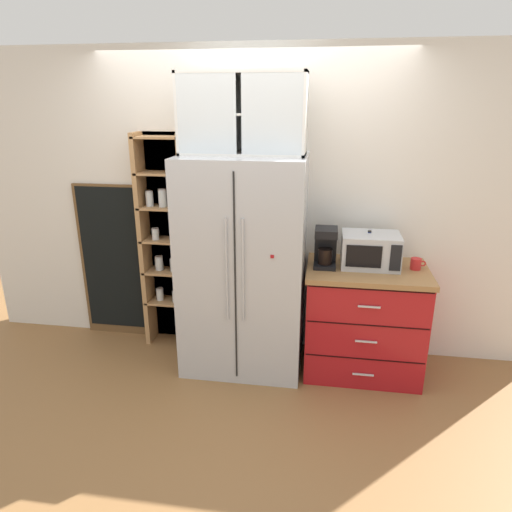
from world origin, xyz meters
name	(u,v)px	position (x,y,z in m)	size (l,w,h in m)	color
ground_plane	(244,361)	(0.00, 0.00, 0.00)	(10.67, 10.67, 0.00)	olive
wall_back_cream	(251,206)	(0.00, 0.40, 1.27)	(4.97, 0.10, 2.55)	silver
refrigerator	(244,266)	(0.00, 0.01, 0.87)	(0.96, 0.70, 1.74)	#B7BABF
pantry_shelf_column	(167,240)	(-0.73, 0.30, 0.96)	(0.47, 0.25, 1.88)	brown
counter_cabinet	(363,320)	(0.97, 0.04, 0.45)	(0.93, 0.65, 0.89)	#A8161C
microwave	(370,250)	(0.98, 0.09, 1.02)	(0.44, 0.33, 0.26)	#B7BABF
coffee_maker	(326,247)	(0.64, 0.05, 1.05)	(0.17, 0.20, 0.31)	black
mug_red	(416,264)	(1.33, 0.07, 0.94)	(0.12, 0.08, 0.09)	red
bottle_cobalt	(368,250)	(0.97, 0.13, 1.02)	(0.07, 0.07, 0.28)	navy
bottle_amber	(369,257)	(0.97, 0.00, 1.00)	(0.06, 0.06, 0.25)	brown
upper_cabinet	(243,114)	(0.00, 0.06, 2.03)	(0.92, 0.32, 0.58)	silver
chalkboard_menu	(112,262)	(-1.29, 0.33, 0.72)	(0.60, 0.04, 1.44)	brown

